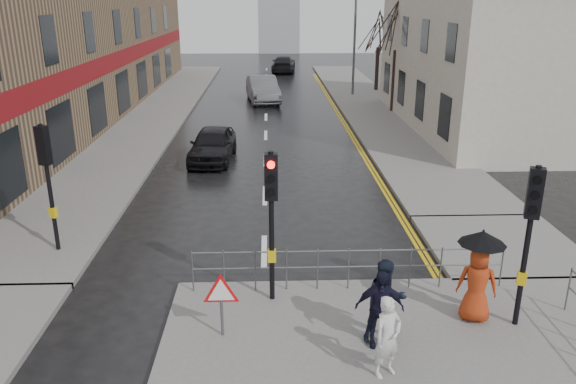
{
  "coord_description": "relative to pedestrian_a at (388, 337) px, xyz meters",
  "views": [
    {
      "loc": [
        0.17,
        -10.87,
        6.5
      ],
      "look_at": [
        0.65,
        3.05,
        1.66
      ],
      "focal_mm": 35.0,
      "sensor_mm": 36.0,
      "label": 1
    }
  ],
  "objects": [
    {
      "name": "car_parked",
      "position": [
        -4.4,
        14.54,
        -0.2
      ],
      "size": [
        1.97,
        4.24,
        1.41
      ],
      "primitive_type": "imported",
      "rotation": [
        0.0,
        0.0,
        -0.07
      ],
      "color": "black",
      "rests_on": "ground"
    },
    {
      "name": "tree_far",
      "position": [
        5.8,
        32.54,
        3.52
      ],
      "size": [
        2.4,
        2.4,
        5.64
      ],
      "color": "black",
      "rests_on": "right_pavement"
    },
    {
      "name": "car_far",
      "position": [
        -0.65,
        43.82,
        -0.18
      ],
      "size": [
        2.39,
        5.15,
        1.46
      ],
      "primitive_type": "imported",
      "rotation": [
        0.0,
        0.0,
        3.07
      ],
      "color": "black",
      "rests_on": "ground"
    },
    {
      "name": "guard_railing_front",
      "position": [
        -0.25,
        3.14,
        -0.05
      ],
      "size": [
        7.14,
        0.04,
        1.0
      ],
      "color": "#595B5E",
      "rests_on": "near_pavement"
    },
    {
      "name": "car_mid",
      "position": [
        -2.41,
        28.51,
        -0.08
      ],
      "size": [
        2.42,
        5.22,
        1.66
      ],
      "primitive_type": "imported",
      "rotation": [
        0.0,
        0.0,
        0.14
      ],
      "color": "#505255",
      "rests_on": "ground"
    },
    {
      "name": "pedestrian_d",
      "position": [
        0.03,
        0.91,
        0.03
      ],
      "size": [
        0.96,
        0.46,
        1.59
      ],
      "primitive_type": "imported",
      "rotation": [
        0.0,
        0.0,
        -0.08
      ],
      "color": "black",
      "rests_on": "near_pavement"
    },
    {
      "name": "tree_near",
      "position": [
        5.3,
        24.54,
        4.23
      ],
      "size": [
        2.4,
        2.4,
        6.58
      ],
      "color": "black",
      "rests_on": "right_pavement"
    },
    {
      "name": "traffic_signal_near_right",
      "position": [
        3.0,
        1.53,
        1.55
      ],
      "size": [
        0.34,
        0.33,
        3.4
      ],
      "color": "black",
      "rests_on": "near_pavement"
    },
    {
      "name": "building_left_terrace",
      "position": [
        -14.2,
        24.54,
        4.09
      ],
      "size": [
        8.0,
        42.0,
        10.0
      ],
      "primitive_type": "cube",
      "color": "brown",
      "rests_on": "ground"
    },
    {
      "name": "right_pavement",
      "position": [
        4.3,
        27.54,
        -0.84
      ],
      "size": [
        4.0,
        40.0,
        0.14
      ],
      "primitive_type": "cube",
      "color": "#605E5B",
      "rests_on": "ground"
    },
    {
      "name": "traffic_signal_near_left",
      "position": [
        -2.0,
        2.73,
        1.55
      ],
      "size": [
        0.28,
        0.27,
        3.4
      ],
      "color": "black",
      "rests_on": "near_pavement"
    },
    {
      "name": "pedestrian_b",
      "position": [
        0.18,
        1.06,
        0.09
      ],
      "size": [
        0.94,
        0.8,
        1.7
      ],
      "primitive_type": "imported",
      "rotation": [
        0.0,
        0.0,
        0.21
      ],
      "color": "black",
      "rests_on": "near_pavement"
    },
    {
      "name": "street_lamp",
      "position": [
        3.62,
        30.54,
        3.8
      ],
      "size": [
        1.83,
        0.25,
        8.0
      ],
      "color": "#595B5E",
      "rests_on": "right_pavement"
    },
    {
      "name": "pedestrian_a",
      "position": [
        0.0,
        0.0,
        0.0
      ],
      "size": [
        0.67,
        0.6,
        1.53
      ],
      "primitive_type": "imported",
      "rotation": [
        0.0,
        0.0,
        0.52
      ],
      "color": "silver",
      "rests_on": "near_pavement"
    },
    {
      "name": "pavement_bridge_right",
      "position": [
        4.3,
        5.54,
        -0.84
      ],
      "size": [
        4.0,
        4.2,
        0.14
      ],
      "primitive_type": "cube",
      "color": "#605E5B",
      "rests_on": "ground"
    },
    {
      "name": "warning_sign",
      "position": [
        -3.0,
        1.33,
        0.14
      ],
      "size": [
        0.8,
        0.07,
        1.35
      ],
      "color": "#595B5E",
      "rests_on": "near_pavement"
    },
    {
      "name": "pedestrian_with_umbrella",
      "position": [
        2.2,
        1.75,
        0.34
      ],
      "size": [
        0.96,
        0.96,
        1.99
      ],
      "color": "#A63313",
      "rests_on": "near_pavement"
    },
    {
      "name": "ground",
      "position": [
        -2.2,
        2.54,
        -0.91
      ],
      "size": [
        120.0,
        120.0,
        0.0
      ],
      "primitive_type": "plane",
      "color": "black",
      "rests_on": "ground"
    },
    {
      "name": "building_right_cream",
      "position": [
        9.8,
        20.54,
        3.87
      ],
      "size": [
        9.0,
        16.4,
        10.1
      ],
      "color": "beige",
      "rests_on": "ground"
    },
    {
      "name": "traffic_signal_far_left",
      "position": [
        -7.7,
        5.54,
        1.55
      ],
      "size": [
        0.34,
        0.33,
        3.4
      ],
      "color": "black",
      "rests_on": "left_pavement"
    },
    {
      "name": "left_pavement",
      "position": [
        -8.7,
        25.54,
        -0.84
      ],
      "size": [
        4.0,
        44.0,
        0.14
      ],
      "primitive_type": "cube",
      "color": "#605E5B",
      "rests_on": "ground"
    }
  ]
}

